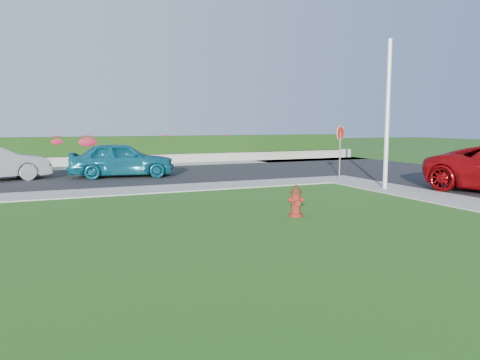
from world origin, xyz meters
name	(u,v)px	position (x,y,z in m)	size (l,w,h in m)	color
ground	(311,242)	(0.00, 0.00, 0.00)	(120.00, 120.00, 0.00)	black
street_far	(44,179)	(-5.00, 14.00, 0.02)	(26.00, 8.00, 0.04)	black
sidewalk_far	(13,197)	(-6.00, 9.00, 0.02)	(24.00, 2.00, 0.04)	gray
curb_corner	(339,179)	(7.00, 9.00, 0.02)	(2.00, 2.00, 0.04)	gray
sidewalk_beyond	(119,167)	(-1.00, 19.00, 0.02)	(34.00, 2.00, 0.04)	gray
retaining_wall	(115,160)	(-1.00, 20.50, 0.30)	(34.00, 0.40, 0.60)	gray
hedge	(114,146)	(-1.00, 20.60, 1.15)	(32.00, 0.90, 1.10)	black
fire_hydrant	(296,202)	(1.05, 2.47, 0.40)	(0.44, 0.42, 0.85)	#510F0C
sedan_teal	(122,159)	(-1.69, 13.49, 0.84)	(1.88, 4.67, 1.59)	#0E556A
utility_pole	(387,116)	(6.72, 5.66, 2.75)	(0.16, 0.16, 5.50)	silver
stop_sign	(340,140)	(7.02, 8.98, 1.75)	(0.59, 0.30, 2.37)	slate
flower_clump_c	(57,142)	(-4.18, 20.50, 1.45)	(1.28, 0.82, 0.64)	#AD1D32
flower_clump_d	(87,142)	(-2.53, 20.50, 1.40)	(1.51, 0.97, 0.76)	#AD1D32
flower_clump_e	(165,139)	(2.11, 20.50, 1.49)	(1.06, 0.68, 0.53)	#AD1D32
flower_clump_f	(227,139)	(6.25, 20.50, 1.49)	(1.05, 0.67, 0.52)	#AD1D32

